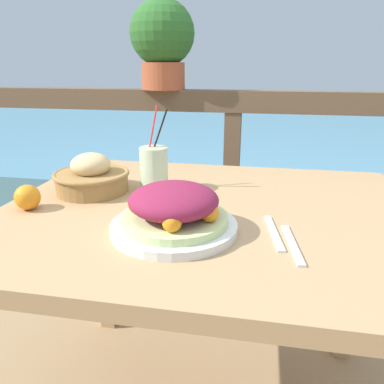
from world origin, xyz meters
TOP-DOWN VIEW (x-y plane):
  - patio_table at (0.00, 0.00)m, footprint 1.07×0.86m
  - railing_fence at (0.00, 0.74)m, footprint 2.80×0.08m
  - sea_backdrop at (0.00, 3.24)m, footprint 12.00×4.00m
  - salad_plate at (-0.06, -0.15)m, footprint 0.28×0.28m
  - drink_glass at (-0.18, 0.12)m, footprint 0.09×0.08m
  - bread_basket at (-0.35, 0.07)m, footprint 0.22×0.22m
  - potted_plant at (-0.31, 0.74)m, footprint 0.27×0.27m
  - fork at (0.16, -0.13)m, footprint 0.04×0.18m
  - knife at (0.20, -0.18)m, footprint 0.04×0.18m
  - orange_near_basket at (-0.45, -0.09)m, footprint 0.06×0.06m

SIDE VIEW (x-z plane):
  - sea_backdrop at x=0.00m, z-range 0.00..0.35m
  - patio_table at x=0.00m, z-range 0.27..0.99m
  - fork at x=0.16m, z-range 0.72..0.73m
  - knife at x=0.20m, z-range 0.72..0.73m
  - railing_fence at x=0.00m, z-range 0.25..1.22m
  - orange_near_basket at x=-0.45m, z-range 0.72..0.79m
  - bread_basket at x=-0.35m, z-range 0.71..0.82m
  - salad_plate at x=-0.06m, z-range 0.71..0.82m
  - drink_glass at x=-0.18m, z-range 0.66..0.91m
  - potted_plant at x=-0.31m, z-range 0.99..1.35m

